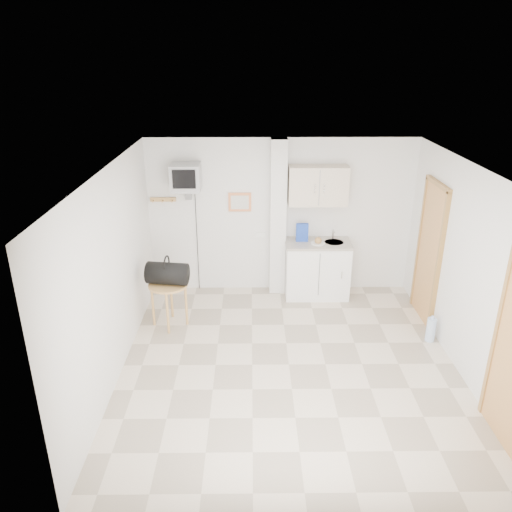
{
  "coord_description": "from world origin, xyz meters",
  "views": [
    {
      "loc": [
        -0.47,
        -5.34,
        3.68
      ],
      "look_at": [
        -0.41,
        0.6,
        1.25
      ],
      "focal_mm": 35.0,
      "sensor_mm": 36.0,
      "label": 1
    }
  ],
  "objects_px": {
    "crt_television": "(186,178)",
    "duffel_bag": "(167,273)",
    "round_table": "(168,290)",
    "water_bottle": "(431,330)"
  },
  "relations": [
    {
      "from": "crt_television",
      "to": "duffel_bag",
      "type": "distance_m",
      "value": 1.51
    },
    {
      "from": "crt_television",
      "to": "round_table",
      "type": "bearing_deg",
      "value": -101.33
    },
    {
      "from": "crt_television",
      "to": "round_table",
      "type": "height_order",
      "value": "crt_television"
    },
    {
      "from": "crt_television",
      "to": "duffel_bag",
      "type": "height_order",
      "value": "crt_television"
    },
    {
      "from": "crt_television",
      "to": "water_bottle",
      "type": "xyz_separation_m",
      "value": [
        3.43,
        -1.47,
        -1.76
      ]
    },
    {
      "from": "water_bottle",
      "to": "round_table",
      "type": "bearing_deg",
      "value": 172.66
    },
    {
      "from": "duffel_bag",
      "to": "water_bottle",
      "type": "relative_size",
      "value": 1.61
    },
    {
      "from": "crt_television",
      "to": "round_table",
      "type": "relative_size",
      "value": 3.27
    },
    {
      "from": "round_table",
      "to": "duffel_bag",
      "type": "distance_m",
      "value": 0.26
    },
    {
      "from": "round_table",
      "to": "duffel_bag",
      "type": "xyz_separation_m",
      "value": [
        -0.0,
        0.01,
        0.26
      ]
    }
  ]
}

